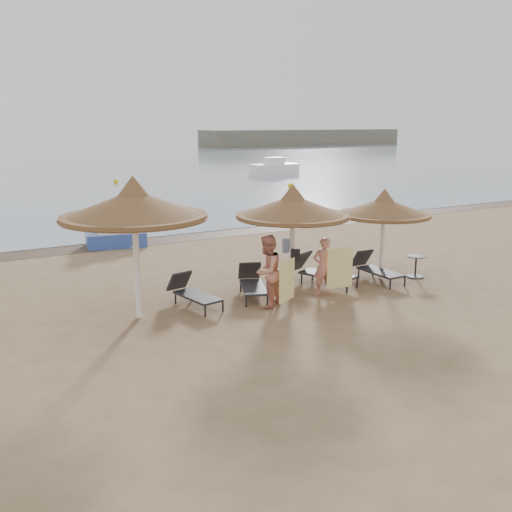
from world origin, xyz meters
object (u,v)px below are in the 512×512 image
Objects in this scene: palapa_left at (134,206)px; palapa_right at (384,207)px; side_table at (416,267)px; pedal_boat at (115,236)px; lounger_near_right at (319,271)px; lounger_far_right at (375,268)px; palapa_center at (293,207)px; lounger_near_left at (252,282)px; person_right at (323,262)px; person_left at (267,266)px; lounger_far_left at (192,292)px.

palapa_left is 7.21m from palapa_right.
pedal_boat is at bearing 126.91° from side_table.
side_table is at bearing -37.87° from lounger_near_right.
palapa_right is 1.49× the size of lounger_far_right.
lounger_near_right is at bearing 167.84° from palapa_right.
palapa_center is 1.30× the size of pedal_boat.
person_right is at bearing -6.31° from lounger_near_left.
lounger_near_right is 1.14m from person_right.
palapa_left is 1.47× the size of pedal_boat.
side_table is (2.90, -0.78, -0.08)m from lounger_near_right.
lounger_near_left is at bearing -129.56° from person_left.
lounger_far_left is at bearing 173.15° from side_table.
lounger_far_left is 7.79m from pedal_boat.
palapa_left is at bearing 178.05° from lounger_far_left.
person_right is at bearing -33.64° from palapa_center.
lounger_far_left is at bearing 175.43° from lounger_far_right.
side_table is 3.48m from person_right.
lounger_near_left is 1.03× the size of person_right.
palapa_left is at bearing -93.01° from pedal_boat.
palapa_left is 3.88m from lounger_near_left.
palapa_center is at bearing -3.32° from palapa_left.
person_left is at bearing -172.04° from palapa_right.
palapa_center is at bearing -17.71° from person_right.
palapa_center is at bearing -179.78° from lounger_far_right.
palapa_left is at bearing 176.68° from palapa_center.
palapa_right is 1.32× the size of lounger_near_right.
palapa_left is 1.80× the size of lounger_near_left.
lounger_near_right is (-1.89, 0.41, -1.71)m from palapa_right.
palapa_left is 1.59× the size of person_left.
lounger_near_left is at bearing 3.61° from palapa_left.
lounger_far_right is 2.76× the size of side_table.
lounger_near_left is 3.83m from lounger_far_right.
palapa_left is 8.55m from side_table.
palapa_right is 1.48× the size of person_right.
palapa_right reaches higher than lounger_far_right.
person_right is at bearing -167.91° from lounger_far_right.
palapa_right reaches higher than pedal_boat.
person_left is (-1.09, -0.57, -1.28)m from palapa_center.
lounger_near_left is 1.23m from person_left.
person_left is at bearing -177.63° from side_table.
pedal_boat reaches higher than side_table.
lounger_near_right is at bearing -11.14° from lounger_far_left.
lounger_near_right is 1.70m from lounger_far_right.
palapa_left is at bearing 7.68° from person_right.
palapa_left reaches higher than lounger_near_left.
palapa_left is 1.86× the size of person_right.
palapa_right is at bearing -35.01° from lounger_near_right.
pedal_boat is (-6.46, 8.60, 0.06)m from side_table.
pedal_boat is (-1.25, 8.81, -0.68)m from person_left.
person_right is (1.78, 0.12, -0.15)m from person_left.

